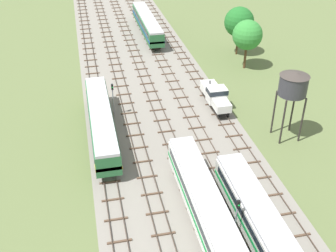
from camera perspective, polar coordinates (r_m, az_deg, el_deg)
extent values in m
plane|color=#5B6B3D|center=(71.82, -3.38, 6.97)|extent=(480.00, 480.00, 0.00)
cube|color=gray|center=(71.82, -3.38, 6.98)|extent=(20.96, 176.00, 0.01)
cube|color=#47382D|center=(71.95, -10.81, 6.68)|extent=(0.07, 126.00, 0.15)
cube|color=#47382D|center=(71.98, -9.66, 6.81)|extent=(0.07, 126.00, 0.15)
cube|color=brown|center=(41.03, -6.67, -15.48)|extent=(2.40, 0.22, 0.14)
cube|color=brown|center=(43.13, -7.15, -12.60)|extent=(2.40, 0.22, 0.14)
cube|color=brown|center=(45.33, -7.58, -10.00)|extent=(2.40, 0.22, 0.14)
cube|color=brown|center=(47.62, -7.96, -7.63)|extent=(2.40, 0.22, 0.14)
cube|color=brown|center=(49.99, -8.30, -5.49)|extent=(2.40, 0.22, 0.14)
cube|color=brown|center=(52.41, -8.61, -3.54)|extent=(2.40, 0.22, 0.14)
cube|color=brown|center=(54.90, -8.89, -1.77)|extent=(2.40, 0.22, 0.14)
cube|color=brown|center=(57.43, -9.15, -0.16)|extent=(2.40, 0.22, 0.14)
cube|color=brown|center=(60.01, -9.38, 1.32)|extent=(2.40, 0.22, 0.14)
cube|color=brown|center=(62.63, -9.59, 2.68)|extent=(2.40, 0.22, 0.14)
cube|color=brown|center=(65.28, -9.79, 3.93)|extent=(2.40, 0.22, 0.14)
cube|color=brown|center=(67.95, -9.97, 5.08)|extent=(2.40, 0.22, 0.14)
cube|color=brown|center=(70.66, -10.14, 6.14)|extent=(2.40, 0.22, 0.14)
cube|color=brown|center=(73.38, -10.30, 7.12)|extent=(2.40, 0.22, 0.14)
cube|color=brown|center=(76.13, -10.45, 8.04)|extent=(2.40, 0.22, 0.14)
cube|color=brown|center=(78.90, -10.58, 8.88)|extent=(2.40, 0.22, 0.14)
cube|color=brown|center=(81.68, -10.71, 9.68)|extent=(2.40, 0.22, 0.14)
cube|color=brown|center=(84.48, -10.83, 10.41)|extent=(2.40, 0.22, 0.14)
cube|color=brown|center=(87.29, -10.94, 11.11)|extent=(2.40, 0.22, 0.14)
cube|color=brown|center=(90.11, -11.05, 11.75)|extent=(2.40, 0.22, 0.14)
cube|color=brown|center=(92.94, -11.15, 12.36)|extent=(2.40, 0.22, 0.14)
cube|color=brown|center=(95.79, -11.25, 12.93)|extent=(2.40, 0.22, 0.14)
cube|color=brown|center=(98.64, -11.34, 13.47)|extent=(2.40, 0.22, 0.14)
cube|color=brown|center=(101.50, -11.42, 13.98)|extent=(2.40, 0.22, 0.14)
cube|color=brown|center=(104.37, -11.50, 14.46)|extent=(2.40, 0.22, 0.14)
cube|color=brown|center=(107.25, -11.58, 14.92)|extent=(2.40, 0.22, 0.14)
cube|color=brown|center=(110.13, -11.65, 15.35)|extent=(2.40, 0.22, 0.14)
cube|color=brown|center=(113.02, -11.72, 15.76)|extent=(2.40, 0.22, 0.14)
cube|color=brown|center=(115.92, -11.79, 16.15)|extent=(2.40, 0.22, 0.14)
cube|color=brown|center=(118.82, -11.85, 16.52)|extent=(2.40, 0.22, 0.14)
cube|color=#47382D|center=(72.12, -7.43, 7.05)|extent=(0.07, 126.00, 0.15)
cube|color=#47382D|center=(72.23, -6.29, 7.17)|extent=(0.07, 126.00, 0.15)
cube|color=brown|center=(41.40, -0.65, -14.65)|extent=(2.40, 0.22, 0.14)
cube|color=brown|center=(43.48, -1.48, -11.85)|extent=(2.40, 0.22, 0.14)
cube|color=brown|center=(45.67, -2.22, -9.31)|extent=(2.40, 0.22, 0.14)
cube|color=brown|center=(47.94, -2.89, -7.00)|extent=(2.40, 0.22, 0.14)
cube|color=brown|center=(50.29, -3.48, -4.91)|extent=(2.40, 0.22, 0.14)
cube|color=brown|center=(52.71, -4.02, -3.00)|extent=(2.40, 0.22, 0.14)
cube|color=brown|center=(55.18, -4.51, -1.26)|extent=(2.40, 0.22, 0.14)
cube|color=brown|center=(57.70, -4.96, 0.32)|extent=(2.40, 0.22, 0.14)
cube|color=brown|center=(60.27, -5.37, 1.78)|extent=(2.40, 0.22, 0.14)
cube|color=brown|center=(62.87, -5.75, 3.11)|extent=(2.40, 0.22, 0.14)
cube|color=brown|center=(65.51, -6.09, 4.34)|extent=(2.40, 0.22, 0.14)
cube|color=brown|center=(68.18, -6.42, 5.47)|extent=(2.40, 0.22, 0.14)
cube|color=brown|center=(70.87, -6.71, 6.51)|extent=(2.40, 0.22, 0.14)
cube|color=brown|center=(73.59, -6.99, 7.48)|extent=(2.40, 0.22, 0.14)
cube|color=brown|center=(76.33, -7.25, 8.38)|extent=(2.40, 0.22, 0.14)
cube|color=brown|center=(79.09, -7.49, 9.22)|extent=(2.40, 0.22, 0.14)
cube|color=brown|center=(81.87, -7.72, 10.00)|extent=(2.40, 0.22, 0.14)
cube|color=brown|center=(84.66, -7.93, 10.72)|extent=(2.40, 0.22, 0.14)
cube|color=brown|center=(87.46, -8.13, 11.41)|extent=(2.40, 0.22, 0.14)
cube|color=brown|center=(90.28, -8.32, 12.04)|extent=(2.40, 0.22, 0.14)
cube|color=brown|center=(93.11, -8.49, 12.64)|extent=(2.40, 0.22, 0.14)
cube|color=brown|center=(95.95, -8.66, 13.21)|extent=(2.40, 0.22, 0.14)
cube|color=brown|center=(98.80, -8.82, 13.74)|extent=(2.40, 0.22, 0.14)
cube|color=brown|center=(101.65, -8.97, 14.24)|extent=(2.40, 0.22, 0.14)
cube|color=brown|center=(104.52, -9.11, 14.72)|extent=(2.40, 0.22, 0.14)
cube|color=brown|center=(107.39, -9.25, 15.17)|extent=(2.40, 0.22, 0.14)
cube|color=brown|center=(110.27, -9.38, 15.59)|extent=(2.40, 0.22, 0.14)
cube|color=brown|center=(113.16, -9.50, 15.99)|extent=(2.40, 0.22, 0.14)
cube|color=brown|center=(116.05, -9.62, 16.38)|extent=(2.40, 0.22, 0.14)
cube|color=brown|center=(118.94, -9.73, 16.74)|extent=(2.40, 0.22, 0.14)
cube|color=#47382D|center=(72.53, -4.08, 7.39)|extent=(0.07, 126.00, 0.15)
cube|color=#47382D|center=(72.73, -2.95, 7.50)|extent=(0.07, 126.00, 0.15)
cube|color=brown|center=(40.27, 6.45, -16.64)|extent=(2.40, 0.22, 0.14)
cube|color=brown|center=(42.20, 5.16, -13.69)|extent=(2.40, 0.22, 0.14)
cube|color=brown|center=(44.24, 4.01, -11.01)|extent=(2.40, 0.22, 0.14)
cube|color=brown|center=(46.39, 2.99, -8.56)|extent=(2.40, 0.22, 0.14)
cube|color=brown|center=(48.63, 2.07, -6.33)|extent=(2.40, 0.22, 0.14)
cube|color=brown|center=(50.95, 1.23, -4.30)|extent=(2.40, 0.22, 0.14)
cube|color=brown|center=(53.33, 0.48, -2.45)|extent=(2.40, 0.22, 0.14)
cube|color=brown|center=(55.78, -0.21, -0.75)|extent=(2.40, 0.22, 0.14)
cube|color=brown|center=(58.27, -0.84, 0.80)|extent=(2.40, 0.22, 0.14)
cube|color=brown|center=(60.82, -1.41, 2.22)|extent=(2.40, 0.22, 0.14)
cube|color=brown|center=(63.40, -1.94, 3.52)|extent=(2.40, 0.22, 0.14)
cube|color=brown|center=(66.02, -2.44, 4.72)|extent=(2.40, 0.22, 0.14)
cube|color=brown|center=(68.66, -2.89, 5.83)|extent=(2.40, 0.22, 0.14)
cube|color=brown|center=(71.34, -3.31, 6.86)|extent=(2.40, 0.22, 0.14)
cube|color=brown|center=(74.04, -3.71, 7.81)|extent=(2.40, 0.22, 0.14)
cube|color=brown|center=(76.77, -4.07, 8.70)|extent=(2.40, 0.22, 0.14)
cube|color=brown|center=(79.51, -4.42, 9.52)|extent=(2.40, 0.22, 0.14)
cube|color=brown|center=(82.27, -4.74, 10.29)|extent=(2.40, 0.22, 0.14)
cube|color=brown|center=(85.05, -5.04, 11.01)|extent=(2.40, 0.22, 0.14)
cube|color=brown|center=(87.84, -5.32, 11.68)|extent=(2.40, 0.22, 0.14)
cube|color=brown|center=(90.65, -5.59, 12.31)|extent=(2.40, 0.22, 0.14)
cube|color=brown|center=(93.46, -5.85, 12.90)|extent=(2.40, 0.22, 0.14)
cube|color=brown|center=(96.29, -6.09, 13.46)|extent=(2.40, 0.22, 0.14)
cube|color=brown|center=(99.13, -6.31, 13.98)|extent=(2.40, 0.22, 0.14)
cube|color=brown|center=(101.98, -6.53, 14.48)|extent=(2.40, 0.22, 0.14)
cube|color=brown|center=(104.84, -6.73, 14.94)|extent=(2.40, 0.22, 0.14)
cube|color=brown|center=(107.70, -6.93, 15.39)|extent=(2.40, 0.22, 0.14)
cube|color=brown|center=(110.57, -7.11, 15.81)|extent=(2.40, 0.22, 0.14)
cube|color=brown|center=(113.45, -7.29, 16.21)|extent=(2.40, 0.22, 0.14)
cube|color=brown|center=(116.33, -7.45, 16.58)|extent=(2.40, 0.22, 0.14)
cube|color=#47382D|center=(73.20, -0.77, 7.71)|extent=(0.07, 126.00, 0.15)
cube|color=#47382D|center=(73.47, 0.33, 7.81)|extent=(0.07, 126.00, 0.15)
cube|color=brown|center=(41.53, 12.22, -15.43)|extent=(2.40, 0.22, 0.14)
cube|color=brown|center=(43.39, 10.65, -12.65)|extent=(2.40, 0.22, 0.14)
cube|color=brown|center=(45.39, 9.24, -10.11)|extent=(2.40, 0.22, 0.14)
cube|color=brown|center=(47.48, 7.98, -7.77)|extent=(2.40, 0.22, 0.14)
cube|color=brown|center=(49.67, 6.83, -5.64)|extent=(2.40, 0.22, 0.14)
cube|color=brown|center=(51.94, 5.79, -3.68)|extent=(2.40, 0.22, 0.14)
cube|color=brown|center=(54.28, 4.85, -1.89)|extent=(2.40, 0.22, 0.14)
cube|color=brown|center=(56.69, 3.98, -0.25)|extent=(2.40, 0.22, 0.14)
cube|color=brown|center=(59.15, 3.19, 1.25)|extent=(2.40, 0.22, 0.14)
cube|color=brown|center=(61.65, 2.46, 2.64)|extent=(2.40, 0.22, 0.14)
cube|color=brown|center=(64.20, 1.78, 3.91)|extent=(2.40, 0.22, 0.14)
cube|color=brown|center=(66.79, 1.16, 5.09)|extent=(2.40, 0.22, 0.14)
cube|color=brown|center=(69.41, 0.58, 6.17)|extent=(2.40, 0.22, 0.14)
cube|color=brown|center=(72.06, 0.04, 7.18)|extent=(2.40, 0.22, 0.14)
cube|color=brown|center=(74.73, -0.47, 8.11)|extent=(2.40, 0.22, 0.14)
cube|color=brown|center=(77.43, -0.94, 8.98)|extent=(2.40, 0.22, 0.14)
cube|color=brown|center=(80.15, -1.38, 9.79)|extent=(2.40, 0.22, 0.14)
cube|color=brown|center=(82.89, -1.79, 10.55)|extent=(2.40, 0.22, 0.14)
cube|color=brown|center=(85.65, -2.18, 11.26)|extent=(2.40, 0.22, 0.14)
cube|color=brown|center=(88.42, -2.55, 11.92)|extent=(2.40, 0.22, 0.14)
cube|color=brown|center=(91.21, -2.89, 12.54)|extent=(2.40, 0.22, 0.14)
cube|color=brown|center=(94.01, -3.22, 13.12)|extent=(2.40, 0.22, 0.14)
cube|color=brown|center=(96.82, -3.53, 13.67)|extent=(2.40, 0.22, 0.14)
cube|color=brown|center=(99.65, -3.82, 14.19)|extent=(2.40, 0.22, 0.14)
cube|color=brown|center=(102.48, -4.10, 14.68)|extent=(2.40, 0.22, 0.14)
cube|color=brown|center=(105.32, -4.36, 15.14)|extent=(2.40, 0.22, 0.14)
cube|color=brown|center=(108.17, -4.61, 15.58)|extent=(2.40, 0.22, 0.14)
cube|color=brown|center=(111.03, -4.85, 16.00)|extent=(2.40, 0.22, 0.14)
cube|color=brown|center=(113.90, -5.08, 16.39)|extent=(2.40, 0.22, 0.14)
cube|color=brown|center=(116.77, -5.30, 16.77)|extent=(2.40, 0.22, 0.14)
cube|color=#47382D|center=(74.09, 2.47, 7.99)|extent=(0.07, 126.00, 0.15)
cube|color=#47382D|center=(74.45, 3.55, 8.08)|extent=(0.07, 126.00, 0.15)
cube|color=brown|center=(43.16, 17.54, -14.17)|extent=(2.40, 0.22, 0.14)
cube|color=brown|center=(44.96, 15.76, -11.58)|extent=(2.40, 0.22, 0.14)
cube|color=brown|center=(46.89, 14.15, -9.18)|extent=(2.40, 0.22, 0.14)
cube|color=brown|center=(48.92, 12.69, -6.97)|extent=(2.40, 0.22, 0.14)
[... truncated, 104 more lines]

